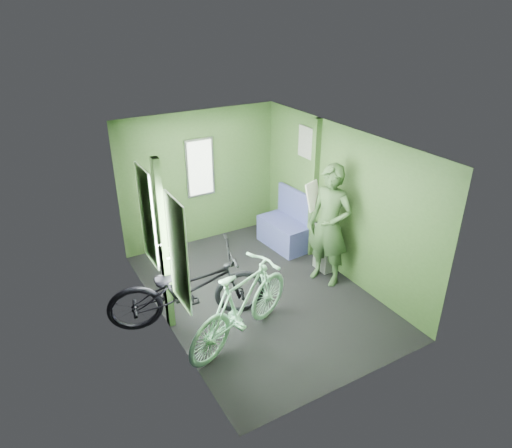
{
  "coord_description": "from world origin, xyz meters",
  "views": [
    {
      "loc": [
        -2.81,
        -4.77,
        3.87
      ],
      "look_at": [
        0.0,
        0.1,
        1.1
      ],
      "focal_mm": 32.0,
      "sensor_mm": 36.0,
      "label": 1
    }
  ],
  "objects_px": {
    "passenger": "(329,226)",
    "waste_box": "(326,247)",
    "bicycle_mint": "(242,339)",
    "bicycle_black": "(191,322)",
    "bench_seat": "(286,230)"
  },
  "relations": [
    {
      "from": "passenger",
      "to": "waste_box",
      "type": "xyz_separation_m",
      "value": [
        0.18,
        0.26,
        -0.53
      ]
    },
    {
      "from": "waste_box",
      "to": "bicycle_mint",
      "type": "bearing_deg",
      "value": -156.62
    },
    {
      "from": "bicycle_black",
      "to": "bicycle_mint",
      "type": "bearing_deg",
      "value": -132.94
    },
    {
      "from": "passenger",
      "to": "waste_box",
      "type": "distance_m",
      "value": 0.62
    },
    {
      "from": "bicycle_mint",
      "to": "bench_seat",
      "type": "xyz_separation_m",
      "value": [
        1.84,
        1.81,
        0.29
      ]
    },
    {
      "from": "bicycle_mint",
      "to": "waste_box",
      "type": "height_order",
      "value": "waste_box"
    },
    {
      "from": "bicycle_black",
      "to": "bicycle_mint",
      "type": "height_order",
      "value": "bicycle_black"
    },
    {
      "from": "bicycle_mint",
      "to": "passenger",
      "type": "xyz_separation_m",
      "value": [
        1.77,
        0.58,
        0.92
      ]
    },
    {
      "from": "bicycle_black",
      "to": "bicycle_mint",
      "type": "distance_m",
      "value": 0.78
    },
    {
      "from": "bicycle_mint",
      "to": "bench_seat",
      "type": "relative_size",
      "value": 1.82
    },
    {
      "from": "bicycle_black",
      "to": "passenger",
      "type": "relative_size",
      "value": 1.12
    },
    {
      "from": "bicycle_black",
      "to": "bench_seat",
      "type": "height_order",
      "value": "bench_seat"
    },
    {
      "from": "bench_seat",
      "to": "waste_box",
      "type": "bearing_deg",
      "value": -87.86
    },
    {
      "from": "passenger",
      "to": "bicycle_black",
      "type": "bearing_deg",
      "value": -113.31
    },
    {
      "from": "passenger",
      "to": "bicycle_mint",
      "type": "bearing_deg",
      "value": -93.26
    }
  ]
}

